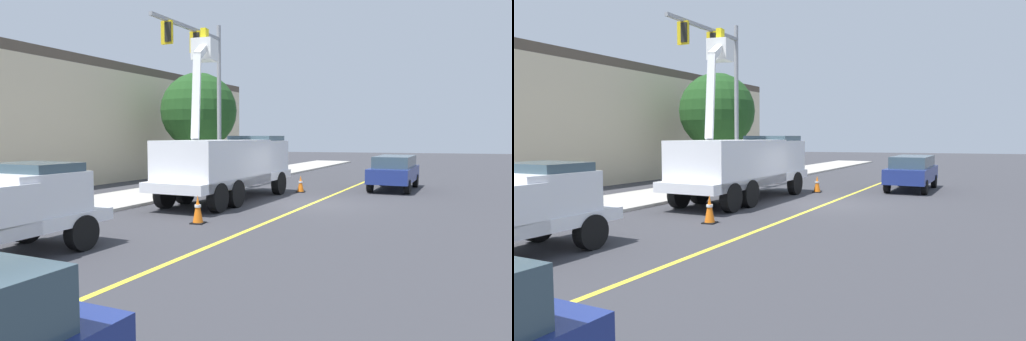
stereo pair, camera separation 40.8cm
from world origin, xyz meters
TOP-DOWN VIEW (x-y plane):
  - ground at (0.00, 0.00)m, footprint 120.00×120.00m
  - sidewalk_far_side at (1.08, 7.38)m, footprint 59.89×12.24m
  - lane_centre_stripe at (0.00, 0.00)m, footprint 49.50×7.39m
  - utility_bucket_truck at (0.15, 3.49)m, footprint 8.48×3.66m
  - passing_minivan at (6.19, -3.11)m, footprint 5.02×2.57m
  - traffic_cone_mid_front at (-5.08, 2.61)m, footprint 0.40×0.40m
  - traffic_cone_mid_rear at (3.75, 1.17)m, footprint 0.40×0.40m
  - traffic_signal_mast at (3.47, 6.01)m, footprint 5.75×1.05m
  - commercial_building_backdrop at (8.28, 16.78)m, footprint 27.61×13.60m
  - street_tree_right at (7.99, 8.25)m, footprint 4.56×4.56m

SIDE VIEW (x-z plane):
  - ground at x=0.00m, z-range 0.00..0.00m
  - lane_centre_stripe at x=0.00m, z-range 0.00..0.01m
  - sidewalk_far_side at x=1.08m, z-range 0.00..0.12m
  - traffic_cone_mid_rear at x=3.75m, z-range -0.01..0.79m
  - traffic_cone_mid_front at x=-5.08m, z-range -0.01..0.88m
  - passing_minivan at x=6.19m, z-range 0.13..1.82m
  - utility_bucket_truck at x=0.15m, z-range -2.00..5.23m
  - commercial_building_backdrop at x=8.28m, z-range 0.00..6.94m
  - street_tree_right at x=7.99m, z-range 0.94..7.41m
  - traffic_signal_mast at x=3.47m, z-range 1.54..9.95m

